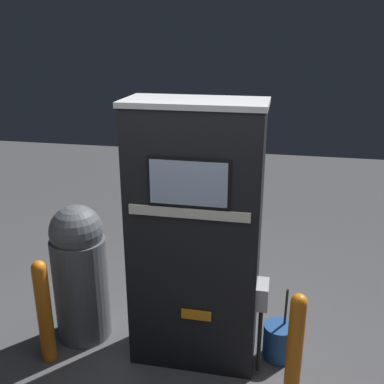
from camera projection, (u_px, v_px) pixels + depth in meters
The scene contains 6 objects.
ground_plane at pixel (189, 371), 3.56m from camera, with size 14.00×14.00×0.00m, color #4C4C4F.
gas_pump at pixel (195, 238), 3.42m from camera, with size 1.08×0.50×2.10m.
safety_bollard at pixel (295, 346), 3.15m from camera, with size 0.12×0.12×0.87m.
trash_bin at pixel (80, 271), 3.81m from camera, with size 0.46×0.46×1.22m.
safety_bollard_far at pixel (44, 309), 3.54m from camera, with size 0.12×0.12×0.90m.
squeegee_bucket at pixel (279, 341), 3.67m from camera, with size 0.25×0.25×0.67m.
Camera 1 is at (0.60, -2.82, 2.53)m, focal length 42.00 mm.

